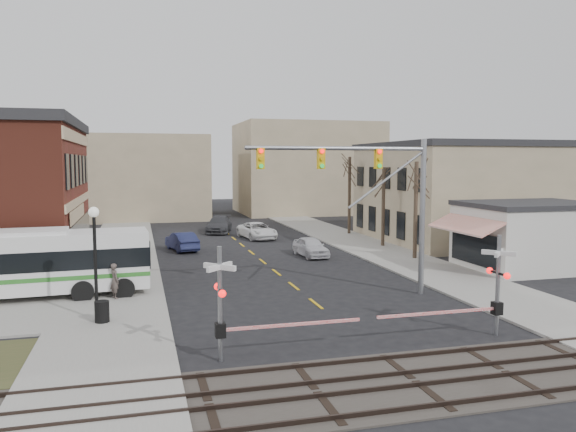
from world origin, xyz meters
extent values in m
plane|color=black|center=(0.00, 0.00, 0.00)|extent=(160.00, 160.00, 0.00)
cube|color=gray|center=(-9.50, 20.00, 0.06)|extent=(5.00, 60.00, 0.12)
cube|color=gray|center=(9.50, 20.00, 0.06)|extent=(5.00, 60.00, 0.12)
cube|color=#332D28|center=(0.00, -8.00, 0.03)|extent=(160.00, 5.00, 0.06)
cube|color=#2D231E|center=(0.00, -7.52, 0.12)|extent=(160.00, 0.08, 0.14)
cube|color=#2D231E|center=(0.00, -6.08, 0.12)|extent=(160.00, 0.08, 0.14)
cube|color=#2D231E|center=(0.00, -9.92, 0.12)|extent=(160.00, 0.08, 0.14)
cube|color=#2D231E|center=(0.00, -8.48, 0.12)|extent=(160.00, 0.08, 0.14)
cube|color=tan|center=(-11.95, 16.00, 4.30)|extent=(0.10, 15.00, 0.50)
cube|color=tan|center=(-11.95, 16.00, 8.40)|extent=(0.10, 15.00, 0.70)
cube|color=black|center=(-11.95, 16.00, 1.80)|extent=(0.08, 13.00, 2.60)
cube|color=gray|center=(22.00, 20.00, 4.00)|extent=(20.00, 15.00, 8.00)
cube|color=#262628|center=(22.00, 20.00, 8.25)|extent=(20.30, 15.30, 0.50)
cube|color=beige|center=(16.00, 7.00, 2.00)|extent=(8.00, 6.00, 4.00)
cube|color=#262628|center=(16.00, 7.00, 4.15)|extent=(8.20, 6.20, 0.30)
cube|color=red|center=(11.20, 7.00, 3.00)|extent=(1.68, 6.00, 0.87)
cylinder|color=#382B21|center=(10.50, 12.00, 3.50)|extent=(0.28, 0.28, 6.75)
cylinder|color=#382B21|center=(10.80, 18.00, 3.27)|extent=(0.28, 0.28, 6.30)
cylinder|color=#382B21|center=(11.00, 26.00, 3.72)|extent=(0.28, 0.28, 7.20)
cube|color=silver|center=(-14.20, 6.40, 1.88)|extent=(13.00, 3.58, 2.87)
cube|color=black|center=(-14.20, 6.40, 2.09)|extent=(13.04, 3.62, 0.96)
cube|color=#2B7326|center=(-14.20, 6.40, 1.23)|extent=(13.04, 3.62, 0.21)
cylinder|color=black|center=(-14.20, 6.40, 0.54)|extent=(1.24, 2.85, 1.07)
cylinder|color=gray|center=(5.92, 2.60, 4.00)|extent=(0.28, 0.28, 8.00)
cylinder|color=gray|center=(1.30, 2.60, 7.50)|extent=(9.24, 0.20, 0.20)
cube|color=gold|center=(3.42, 2.60, 7.00)|extent=(0.35, 0.30, 1.00)
cube|color=gold|center=(0.42, 2.60, 7.00)|extent=(0.35, 0.30, 1.00)
cube|color=gold|center=(-2.58, 2.60, 7.00)|extent=(0.35, 0.30, 1.00)
cylinder|color=gray|center=(-5.57, -4.64, 2.00)|extent=(0.16, 0.16, 4.00)
cube|color=silver|center=(-5.57, -4.64, 3.30)|extent=(1.00, 1.00, 0.18)
cube|color=silver|center=(-5.57, -4.64, 3.30)|extent=(1.00, 1.00, 0.18)
sphere|color=#FF0C0C|center=(-5.57, -5.19, 2.50)|extent=(0.26, 0.26, 0.26)
sphere|color=#FF0C0C|center=(-5.57, -4.09, 2.50)|extent=(0.26, 0.26, 0.26)
cube|color=black|center=(-5.57, -4.64, 1.10)|extent=(0.35, 0.35, 0.50)
cube|color=#FF0C0C|center=(-2.97, -4.64, 1.10)|extent=(5.00, 0.10, 0.10)
cylinder|color=gray|center=(5.37, -4.57, 2.00)|extent=(0.16, 0.16, 4.00)
cube|color=silver|center=(5.37, -4.57, 3.30)|extent=(1.00, 1.00, 0.18)
cube|color=silver|center=(5.37, -4.57, 3.30)|extent=(1.00, 1.00, 0.18)
sphere|color=#FF0C0C|center=(5.37, -5.12, 2.50)|extent=(0.26, 0.26, 0.26)
sphere|color=#FF0C0C|center=(5.37, -4.02, 2.50)|extent=(0.26, 0.26, 0.26)
cube|color=black|center=(5.37, -4.57, 1.10)|extent=(0.35, 0.35, 0.50)
cube|color=#FF0C0C|center=(2.77, -4.57, 1.10)|extent=(5.00, 0.10, 0.10)
cylinder|color=black|center=(-10.00, 1.39, 2.36)|extent=(0.14, 0.14, 4.48)
sphere|color=silver|center=(-10.00, 1.39, 4.75)|extent=(0.44, 0.44, 0.44)
cylinder|color=black|center=(-9.77, 1.00, 0.57)|extent=(0.60, 0.60, 0.90)
imported|color=silver|center=(3.83, 15.15, 0.71)|extent=(1.95, 4.25, 1.41)
imported|color=#1A1F43|center=(-5.00, 20.35, 0.72)|extent=(2.44, 4.59, 1.44)
imported|color=white|center=(2.03, 25.55, 0.71)|extent=(3.17, 5.45, 1.43)
imported|color=#38383C|center=(-0.64, 30.75, 0.78)|extent=(3.47, 5.77, 1.57)
imported|color=#4D423E|center=(-9.40, 5.15, 1.00)|extent=(0.64, 0.75, 1.76)
imported|color=#312E50|center=(-9.36, 8.56, 0.93)|extent=(0.97, 1.00, 1.62)
camera|label=1|loc=(-8.17, -23.32, 6.84)|focal=35.00mm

